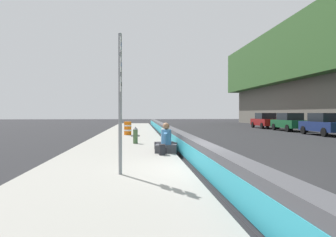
{
  "coord_description": "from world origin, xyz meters",
  "views": [
    {
      "loc": [
        -8.85,
        1.85,
        1.71
      ],
      "look_at": [
        8.44,
        0.3,
        1.41
      ],
      "focal_mm": 34.28,
      "sensor_mm": 36.0,
      "label": 1
    }
  ],
  "objects_px": {
    "route_sign_post": "(120,93)",
    "construction_barrel": "(128,128)",
    "fire_hydrant": "(135,135)",
    "parked_car_fourth": "(324,124)",
    "seated_person_foreground": "(166,143)",
    "parked_car_midline": "(290,122)",
    "seated_person_middle": "(166,141)",
    "backpack": "(162,150)",
    "parked_car_far": "(265,121)"
  },
  "relations": [
    {
      "from": "seated_person_middle",
      "to": "route_sign_post",
      "type": "bearing_deg",
      "value": 163.61
    },
    {
      "from": "parked_car_fourth",
      "to": "parked_car_far",
      "type": "xyz_separation_m",
      "value": [
        11.44,
        0.05,
        0.0
      ]
    },
    {
      "from": "route_sign_post",
      "to": "construction_barrel",
      "type": "height_order",
      "value": "route_sign_post"
    },
    {
      "from": "backpack",
      "to": "parked_car_far",
      "type": "relative_size",
      "value": 0.09
    },
    {
      "from": "backpack",
      "to": "parked_car_fourth",
      "type": "relative_size",
      "value": 0.09
    },
    {
      "from": "route_sign_post",
      "to": "construction_barrel",
      "type": "distance_m",
      "value": 14.89
    },
    {
      "from": "seated_person_foreground",
      "to": "parked_car_midline",
      "type": "xyz_separation_m",
      "value": [
        16.49,
        -13.11,
        0.36
      ]
    },
    {
      "from": "fire_hydrant",
      "to": "parked_car_fourth",
      "type": "height_order",
      "value": "parked_car_fourth"
    },
    {
      "from": "parked_car_midline",
      "to": "seated_person_foreground",
      "type": "bearing_deg",
      "value": 141.51
    },
    {
      "from": "seated_person_foreground",
      "to": "parked_car_fourth",
      "type": "bearing_deg",
      "value": -50.96
    },
    {
      "from": "route_sign_post",
      "to": "backpack",
      "type": "height_order",
      "value": "route_sign_post"
    },
    {
      "from": "route_sign_post",
      "to": "backpack",
      "type": "distance_m",
      "value": 4.36
    },
    {
      "from": "route_sign_post",
      "to": "parked_car_midline",
      "type": "height_order",
      "value": "route_sign_post"
    },
    {
      "from": "route_sign_post",
      "to": "parked_car_far",
      "type": "xyz_separation_m",
      "value": [
        26.38,
        -14.48,
        -1.37
      ]
    },
    {
      "from": "parked_car_fourth",
      "to": "route_sign_post",
      "type": "bearing_deg",
      "value": 135.79
    },
    {
      "from": "parked_car_far",
      "to": "parked_car_midline",
      "type": "bearing_deg",
      "value": -178.18
    },
    {
      "from": "parked_car_far",
      "to": "construction_barrel",
      "type": "bearing_deg",
      "value": 128.0
    },
    {
      "from": "seated_person_foreground",
      "to": "parked_car_midline",
      "type": "height_order",
      "value": "parked_car_midline"
    },
    {
      "from": "fire_hydrant",
      "to": "seated_person_middle",
      "type": "xyz_separation_m",
      "value": [
        -2.83,
        -1.33,
        -0.09
      ]
    },
    {
      "from": "seated_person_middle",
      "to": "backpack",
      "type": "height_order",
      "value": "seated_person_middle"
    },
    {
      "from": "backpack",
      "to": "parked_car_midline",
      "type": "distance_m",
      "value": 21.76
    },
    {
      "from": "parked_car_midline",
      "to": "parked_car_far",
      "type": "relative_size",
      "value": 1.0
    },
    {
      "from": "fire_hydrant",
      "to": "seated_person_middle",
      "type": "relative_size",
      "value": 0.76
    },
    {
      "from": "parked_car_midline",
      "to": "parked_car_far",
      "type": "distance_m",
      "value": 5.49
    },
    {
      "from": "seated_person_foreground",
      "to": "seated_person_middle",
      "type": "relative_size",
      "value": 1.02
    },
    {
      "from": "construction_barrel",
      "to": "fire_hydrant",
      "type": "bearing_deg",
      "value": -174.48
    },
    {
      "from": "route_sign_post",
      "to": "backpack",
      "type": "bearing_deg",
      "value": -19.98
    },
    {
      "from": "seated_person_foreground",
      "to": "construction_barrel",
      "type": "height_order",
      "value": "seated_person_foreground"
    },
    {
      "from": "construction_barrel",
      "to": "parked_car_midline",
      "type": "xyz_separation_m",
      "value": [
        6.1,
        -15.0,
        0.24
      ]
    },
    {
      "from": "parked_car_midline",
      "to": "route_sign_post",
      "type": "bearing_deg",
      "value": 144.96
    },
    {
      "from": "fire_hydrant",
      "to": "seated_person_foreground",
      "type": "height_order",
      "value": "seated_person_foreground"
    },
    {
      "from": "seated_person_middle",
      "to": "parked_car_fourth",
      "type": "relative_size",
      "value": 0.26
    },
    {
      "from": "fire_hydrant",
      "to": "parked_car_fourth",
      "type": "bearing_deg",
      "value": -65.0
    },
    {
      "from": "backpack",
      "to": "parked_car_midline",
      "type": "relative_size",
      "value": 0.09
    },
    {
      "from": "fire_hydrant",
      "to": "seated_person_middle",
      "type": "height_order",
      "value": "seated_person_middle"
    },
    {
      "from": "seated_person_foreground",
      "to": "seated_person_middle",
      "type": "height_order",
      "value": "seated_person_foreground"
    },
    {
      "from": "fire_hydrant",
      "to": "backpack",
      "type": "xyz_separation_m",
      "value": [
        -4.6,
        -1.06,
        -0.25
      ]
    },
    {
      "from": "seated_person_foreground",
      "to": "backpack",
      "type": "bearing_deg",
      "value": 164.2
    },
    {
      "from": "construction_barrel",
      "to": "parked_car_far",
      "type": "bearing_deg",
      "value": -52.0
    },
    {
      "from": "parked_car_fourth",
      "to": "parked_car_far",
      "type": "height_order",
      "value": "same"
    },
    {
      "from": "backpack",
      "to": "route_sign_post",
      "type": "bearing_deg",
      "value": 160.02
    },
    {
      "from": "parked_car_fourth",
      "to": "seated_person_foreground",
      "type": "bearing_deg",
      "value": 129.04
    },
    {
      "from": "construction_barrel",
      "to": "parked_car_midline",
      "type": "distance_m",
      "value": 16.2
    },
    {
      "from": "seated_person_foreground",
      "to": "parked_car_far",
      "type": "xyz_separation_m",
      "value": [
        21.97,
        -12.93,
        0.36
      ]
    },
    {
      "from": "seated_person_middle",
      "to": "parked_car_midline",
      "type": "relative_size",
      "value": 0.26
    },
    {
      "from": "fire_hydrant",
      "to": "backpack",
      "type": "distance_m",
      "value": 4.73
    },
    {
      "from": "seated_person_middle",
      "to": "parked_car_fourth",
      "type": "bearing_deg",
      "value": -53.75
    },
    {
      "from": "seated_person_foreground",
      "to": "construction_barrel",
      "type": "bearing_deg",
      "value": 10.34
    },
    {
      "from": "fire_hydrant",
      "to": "seated_person_foreground",
      "type": "bearing_deg",
      "value": -161.93
    },
    {
      "from": "route_sign_post",
      "to": "parked_car_far",
      "type": "height_order",
      "value": "route_sign_post"
    }
  ]
}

